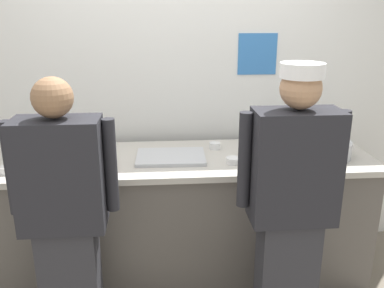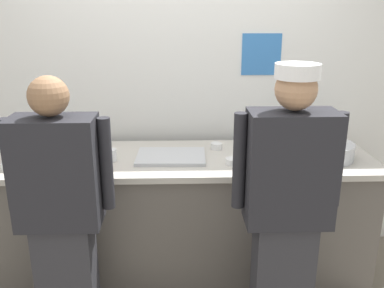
# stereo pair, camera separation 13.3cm
# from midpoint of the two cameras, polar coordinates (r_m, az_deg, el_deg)

# --- Properties ---
(wall_back) EXTENTS (4.24, 0.11, 2.66)m
(wall_back) POSITION_cam_midpoint_polar(r_m,az_deg,el_deg) (3.28, -3.67, 7.79)
(wall_back) COLOR silver
(wall_back) RESTS_ON ground
(prep_counter) EXTENTS (2.71, 0.76, 0.93)m
(prep_counter) POSITION_cam_midpoint_polar(r_m,az_deg,el_deg) (3.08, -3.17, -9.95)
(prep_counter) COLOR #56514C
(prep_counter) RESTS_ON ground
(chef_near_left) EXTENTS (0.59, 0.24, 1.59)m
(chef_near_left) POSITION_cam_midpoint_polar(r_m,az_deg,el_deg) (2.42, -18.55, -9.18)
(chef_near_left) COLOR #2D2D33
(chef_near_left) RESTS_ON ground
(chef_center) EXTENTS (0.60, 0.24, 1.65)m
(chef_center) POSITION_cam_midpoint_polar(r_m,az_deg,el_deg) (2.37, 11.86, -8.03)
(chef_center) COLOR #2D2D33
(chef_center) RESTS_ON ground
(plate_stack_front) EXTENTS (0.20, 0.20, 0.06)m
(plate_stack_front) POSITION_cam_midpoint_polar(r_m,az_deg,el_deg) (2.96, -16.85, -1.47)
(plate_stack_front) COLOR white
(plate_stack_front) RESTS_ON prep_counter
(plate_stack_rear) EXTENTS (0.23, 0.23, 0.05)m
(plate_stack_rear) POSITION_cam_midpoint_polar(r_m,az_deg,el_deg) (2.95, 7.26, -1.01)
(plate_stack_rear) COLOR white
(plate_stack_rear) RESTS_ON prep_counter
(mixing_bowl_steel) EXTENTS (0.38, 0.38, 0.11)m
(mixing_bowl_steel) POSITION_cam_midpoint_polar(r_m,az_deg,el_deg) (3.02, 16.28, -0.57)
(mixing_bowl_steel) COLOR #B7BABF
(mixing_bowl_steel) RESTS_ON prep_counter
(sheet_tray) EXTENTS (0.48, 0.35, 0.02)m
(sheet_tray) POSITION_cam_midpoint_polar(r_m,az_deg,el_deg) (2.86, -4.25, -1.78)
(sheet_tray) COLOR #B7BABF
(sheet_tray) RESTS_ON prep_counter
(squeeze_bottle_primary) EXTENTS (0.06, 0.06, 0.18)m
(squeeze_bottle_primary) POSITION_cam_midpoint_polar(r_m,az_deg,el_deg) (2.73, -18.75, -2.07)
(squeeze_bottle_primary) COLOR red
(squeeze_bottle_primary) RESTS_ON prep_counter
(squeeze_bottle_secondary) EXTENTS (0.05, 0.05, 0.21)m
(squeeze_bottle_secondary) POSITION_cam_midpoint_polar(r_m,az_deg,el_deg) (2.82, -15.20, -0.84)
(squeeze_bottle_secondary) COLOR #56A333
(squeeze_bottle_secondary) RESTS_ON prep_counter
(squeeze_bottle_spare) EXTENTS (0.05, 0.05, 0.20)m
(squeeze_bottle_spare) POSITION_cam_midpoint_polar(r_m,az_deg,el_deg) (2.75, -14.16, -1.27)
(squeeze_bottle_spare) COLOR red
(squeeze_bottle_spare) RESTS_ON prep_counter
(ramekin_red_sauce) EXTENTS (0.09, 0.09, 0.04)m
(ramekin_red_sauce) POSITION_cam_midpoint_polar(r_m,az_deg,el_deg) (2.87, -25.23, -3.19)
(ramekin_red_sauce) COLOR white
(ramekin_red_sauce) RESTS_ON prep_counter
(ramekin_orange_sauce) EXTENTS (0.08, 0.08, 0.05)m
(ramekin_orange_sauce) POSITION_cam_midpoint_polar(r_m,az_deg,el_deg) (3.05, 1.90, -0.21)
(ramekin_orange_sauce) COLOR white
(ramekin_orange_sauce) RESTS_ON prep_counter
(ramekin_green_sauce) EXTENTS (0.09, 0.09, 0.04)m
(ramekin_green_sauce) POSITION_cam_midpoint_polar(r_m,az_deg,el_deg) (2.77, 4.25, -2.24)
(ramekin_green_sauce) COLOR white
(ramekin_green_sauce) RESTS_ON prep_counter
(deli_cup) EXTENTS (0.09, 0.09, 0.08)m
(deli_cup) POSITION_cam_midpoint_polar(r_m,az_deg,el_deg) (2.85, -12.54, -1.67)
(deli_cup) COLOR white
(deli_cup) RESTS_ON prep_counter
(chefs_knife) EXTENTS (0.27, 0.03, 0.02)m
(chefs_knife) POSITION_cam_midpoint_polar(r_m,az_deg,el_deg) (3.12, -23.53, -1.69)
(chefs_knife) COLOR #B7BABF
(chefs_knife) RESTS_ON prep_counter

